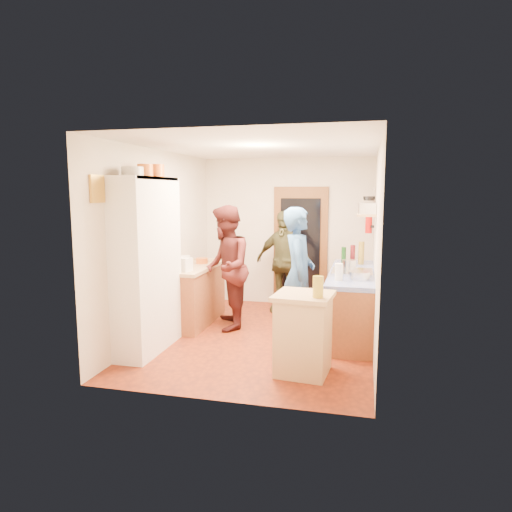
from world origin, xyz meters
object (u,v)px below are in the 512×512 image
at_px(island_base, 303,336).
at_px(person_left, 228,267).
at_px(hutch_body, 147,265).
at_px(person_hob, 301,275).
at_px(right_counter_base, 351,304).
at_px(person_back, 284,262).

distance_m(island_base, person_left, 2.03).
distance_m(hutch_body, person_hob, 2.02).
height_order(island_base, person_left, person_left).
relative_size(right_counter_base, person_hob, 1.21).
distance_m(person_left, person_back, 1.27).
xyz_separation_m(person_left, person_back, (0.65, 1.09, -0.06)).
height_order(hutch_body, person_hob, hutch_body).
bearing_deg(island_base, person_left, 131.93).
height_order(hutch_body, person_left, hutch_body).
bearing_deg(hutch_body, person_hob, 24.48).
xyz_separation_m(island_base, person_hob, (-0.19, 1.15, 0.48)).
bearing_deg(person_back, person_left, -104.81).
bearing_deg(hutch_body, right_counter_base, 27.47).
relative_size(right_counter_base, person_left, 1.20).
distance_m(right_counter_base, island_base, 1.68).
relative_size(right_counter_base, island_base, 2.56).
height_order(right_counter_base, person_back, person_back).
bearing_deg(island_base, person_hob, 99.43).
xyz_separation_m(island_base, person_back, (-0.67, 2.56, 0.42)).
distance_m(right_counter_base, person_hob, 0.95).
height_order(hutch_body, right_counter_base, hutch_body).
height_order(right_counter_base, island_base, island_base).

